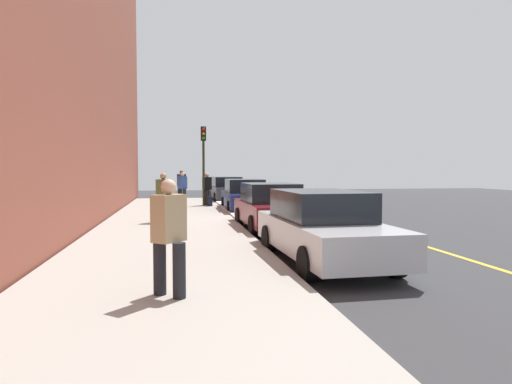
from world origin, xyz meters
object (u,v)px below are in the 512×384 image
Objects in this scene: parked_car_silver at (323,227)px; parked_car_charcoal at (227,189)px; parked_car_maroon at (271,207)px; pedestrian_navy_coat at (182,184)px; pedestrian_tan_coat at (169,234)px; traffic_light_pole at (203,152)px; rolling_suitcase at (210,201)px; parked_car_navy at (245,196)px; pedestrian_blue_coat at (182,187)px; pedestrian_black_coat at (207,188)px; pedestrian_olive_coat at (163,196)px.

parked_car_charcoal is at bearing -179.77° from parked_car_silver.
pedestrian_navy_coat is (-13.17, -2.76, 0.34)m from parked_car_maroon.
parked_car_maroon is 8.46m from pedestrian_tan_coat.
traffic_light_pole is 2.49m from rolling_suitcase.
parked_car_navy is 3.56m from traffic_light_pole.
parked_car_charcoal is 6.85m from parked_car_navy.
parked_car_navy is 11.56m from parked_car_silver.
parked_car_navy is at bearing 0.79° from parked_car_charcoal.
pedestrian_navy_coat is (-18.43, -2.79, 0.33)m from parked_car_silver.
pedestrian_black_coat is (1.56, 1.22, -0.00)m from pedestrian_blue_coat.
pedestrian_olive_coat is at bearing -14.23° from traffic_light_pole.
rolling_suitcase is (-16.13, 1.69, -0.65)m from pedestrian_tan_coat.
parked_car_maroon is at bearing -0.51° from parked_car_navy.
traffic_light_pole is (4.56, -1.66, 2.09)m from parked_car_charcoal.
pedestrian_olive_coat is (-1.61, -3.46, 0.30)m from parked_car_maroon.
parked_car_navy is at bearing 167.47° from pedestrian_tan_coat.
pedestrian_tan_coat is (9.48, 0.37, -0.01)m from pedestrian_olive_coat.
pedestrian_navy_coat is 0.45× the size of traffic_light_pole.
pedestrian_tan_coat reaches higher than parked_car_silver.
pedestrian_navy_coat is 1.07× the size of pedestrian_blue_coat.
pedestrian_navy_coat is (-0.02, -2.72, 0.33)m from parked_car_charcoal.
pedestrian_olive_coat is 9.49m from pedestrian_tan_coat.
rolling_suitcase is (-8.25, -1.40, -0.36)m from parked_car_maroon.
pedestrian_navy_coat is 4.60m from pedestrian_black_coat.
traffic_light_pole is at bearing 13.03° from pedestrian_navy_coat.
parked_car_navy reaches higher than rolling_suitcase.
parked_car_charcoal is at bearing 164.38° from rolling_suitcase.
traffic_light_pole is at bearing -48.06° from pedestrian_black_coat.
pedestrian_blue_coat reaches higher than parked_car_silver.
pedestrian_blue_coat reaches higher than parked_car_maroon.
pedestrian_olive_coat is 0.43× the size of traffic_light_pole.
traffic_light_pole reaches higher than parked_car_maroon.
parked_car_maroon and parked_car_silver have the same top height.
parked_car_navy is at bearing 179.90° from parked_car_silver.
parked_car_charcoal and parked_car_navy have the same top height.
pedestrian_tan_coat is (21.02, -3.05, 0.29)m from parked_car_charcoal.
parked_car_silver is (5.26, 0.04, 0.00)m from parked_car_maroon.
pedestrian_tan_coat is 16.61m from traffic_light_pole.
pedestrian_black_coat is at bearing 15.62° from pedestrian_navy_coat.
parked_car_charcoal is 5.09m from rolling_suitcase.
pedestrian_navy_coat is at bearing -168.17° from parked_car_maroon.
rolling_suitcase is (-6.64, 2.06, -0.66)m from pedestrian_olive_coat.
parked_car_silver reaches higher than rolling_suitcase.
parked_car_charcoal is 21.24m from pedestrian_tan_coat.
pedestrian_navy_coat is 21.04m from pedestrian_tan_coat.
pedestrian_tan_coat is 0.42× the size of traffic_light_pole.
parked_car_navy is (6.85, 0.09, 0.00)m from parked_car_charcoal.
pedestrian_tan_coat is (2.61, -3.13, 0.29)m from parked_car_silver.
pedestrian_black_coat is at bearing -166.68° from rolling_suitcase.
traffic_light_pole is (0.16, -0.18, 1.82)m from pedestrian_black_coat.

